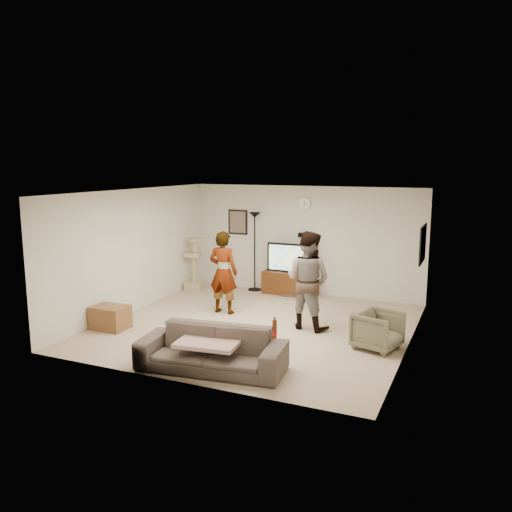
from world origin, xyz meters
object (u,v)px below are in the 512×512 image
at_px(cat_tree, 194,264).
at_px(person_left, 223,272).
at_px(tv, 290,258).
at_px(person_right, 308,280).
at_px(side_table, 110,317).
at_px(beer_bottle, 275,329).
at_px(tv_stand, 290,283).
at_px(sofa, 212,349).
at_px(armchair, 378,330).
at_px(floor_lamp, 255,252).

distance_m(cat_tree, person_left, 2.16).
xyz_separation_m(tv, person_right, (1.15, -2.22, 0.04)).
relative_size(cat_tree, side_table, 1.98).
relative_size(cat_tree, beer_bottle, 5.07).
distance_m(tv_stand, sofa, 4.71).
bearing_deg(armchair, floor_lamp, 66.76).
bearing_deg(side_table, floor_lamp, 72.03).
height_order(beer_bottle, armchair, beer_bottle).
xyz_separation_m(sofa, beer_bottle, (0.99, 0.00, 0.44)).
bearing_deg(armchair, beer_bottle, 166.53).
height_order(floor_lamp, sofa, floor_lamp).
height_order(tv, sofa, tv).
height_order(tv_stand, tv, tv).
distance_m(sofa, side_table, 2.80).
distance_m(person_right, sofa, 2.62).
height_order(tv, person_left, person_left).
height_order(cat_tree, side_table, cat_tree).
height_order(cat_tree, armchair, cat_tree).
xyz_separation_m(person_right, sofa, (-0.66, -2.47, -0.59)).
xyz_separation_m(floor_lamp, person_right, (2.07, -2.27, -0.03)).
xyz_separation_m(tv, armchair, (2.55, -2.82, -0.55)).
height_order(person_right, side_table, person_right).
bearing_deg(person_right, tv, -51.41).
height_order(tv, armchair, tv).
xyz_separation_m(person_right, beer_bottle, (0.33, -2.47, -0.15)).
distance_m(tv, person_left, 2.10).
distance_m(tv_stand, armchair, 3.80).
relative_size(armchair, side_table, 1.08).
distance_m(person_left, beer_bottle, 3.49).
distance_m(person_right, beer_bottle, 2.49).
bearing_deg(side_table, tv, 60.12).
distance_m(floor_lamp, side_table, 4.04).
bearing_deg(armchair, cat_tree, 80.66).
distance_m(cat_tree, side_table, 3.27).
height_order(person_left, beer_bottle, person_left).
bearing_deg(cat_tree, side_table, -87.70).
xyz_separation_m(sofa, armchair, (2.06, 1.87, -0.00)).
relative_size(tv_stand, floor_lamp, 0.68).
distance_m(sofa, armchair, 2.79).
distance_m(tv, armchair, 3.84).
distance_m(cat_tree, beer_bottle, 5.63).
bearing_deg(person_left, tv_stand, -109.40).
relative_size(tv, floor_lamp, 0.60).
bearing_deg(person_left, armchair, 166.08).
relative_size(cat_tree, person_left, 0.75).
height_order(sofa, side_table, sofa).
height_order(beer_bottle, side_table, beer_bottle).
bearing_deg(floor_lamp, beer_bottle, -63.08).
bearing_deg(person_left, tv, -109.40).
relative_size(tv, cat_tree, 0.88).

